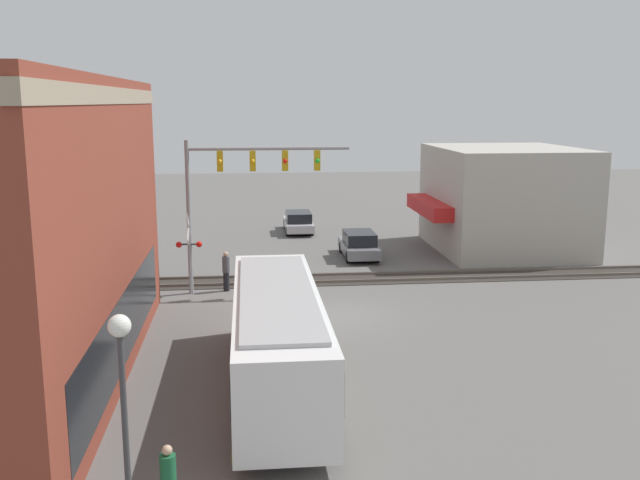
{
  "coord_description": "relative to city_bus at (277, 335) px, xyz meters",
  "views": [
    {
      "loc": [
        -27.89,
        3.64,
        8.63
      ],
      "look_at": [
        2.91,
        0.43,
        2.6
      ],
      "focal_mm": 40.0,
      "sensor_mm": 36.0,
      "label": 1
    }
  ],
  "objects": [
    {
      "name": "parked_car_silver",
      "position": [
        26.52,
        -2.6,
        -1.06
      ],
      "size": [
        4.46,
        1.82,
        1.4
      ],
      "color": "#B7B7BC",
      "rests_on": "ground"
    },
    {
      "name": "crossing_signal",
      "position": [
        11.43,
        3.46,
        0.58
      ],
      "size": [
        1.41,
        1.18,
        3.81
      ],
      "color": "gray",
      "rests_on": "ground"
    },
    {
      "name": "rail_track_near",
      "position": [
        13.37,
        -2.8,
        -1.69
      ],
      "size": [
        2.6,
        60.0,
        0.15
      ],
      "color": "#332D28",
      "rests_on": "ground"
    },
    {
      "name": "ground_plane",
      "position": [
        7.37,
        -2.8,
        -1.71
      ],
      "size": [
        120.0,
        120.0,
        0.0
      ],
      "primitive_type": "plane",
      "color": "#605E5B"
    },
    {
      "name": "parked_car_grey",
      "position": [
        18.22,
        -5.4,
        -1.02
      ],
      "size": [
        4.42,
        1.82,
        1.5
      ],
      "color": "slate",
      "rests_on": "ground"
    },
    {
      "name": "traffic_signal_gantry",
      "position": [
        11.49,
        1.09,
        3.54
      ],
      "size": [
        0.42,
        7.34,
        6.97
      ],
      "color": "gray",
      "rests_on": "ground"
    },
    {
      "name": "shop_building",
      "position": [
        19.62,
        -14.17,
        1.29
      ],
      "size": [
        9.28,
        9.01,
        6.03
      ],
      "color": "#B2ADA3",
      "rests_on": "ground"
    },
    {
      "name": "pedestrian_at_crossing",
      "position": [
        11.76,
        1.84,
        -0.76
      ],
      "size": [
        0.34,
        0.34,
        1.86
      ],
      "color": "black",
      "rests_on": "ground"
    },
    {
      "name": "streetlamp",
      "position": [
        -7.46,
        3.25,
        1.12
      ],
      "size": [
        0.44,
        0.44,
        4.74
      ],
      "color": "#38383A",
      "rests_on": "ground"
    },
    {
      "name": "city_bus",
      "position": [
        0.0,
        0.0,
        0.0
      ],
      "size": [
        11.21,
        2.59,
        3.1
      ],
      "color": "white",
      "rests_on": "ground"
    }
  ]
}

